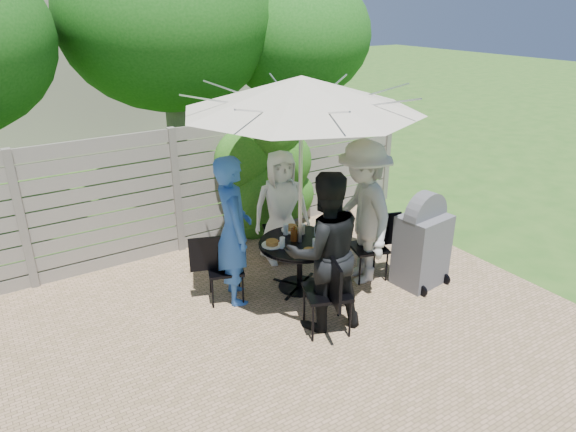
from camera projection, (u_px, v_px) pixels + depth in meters
backyard_envelope at (63, 38)px, 12.34m from camera, size 60.00×60.00×5.00m
patio_table at (300, 256)px, 6.46m from camera, size 1.24×1.24×0.66m
umbrella at (301, 94)px, 5.67m from camera, size 3.39×3.39×2.68m
chair_back at (279, 239)px, 7.39m from camera, size 0.52×0.65×0.85m
person_back at (281, 207)px, 7.05m from camera, size 0.89×0.70×1.61m
chair_left at (225, 281)px, 6.27m from camera, size 0.67×0.54×0.87m
person_left at (233, 231)px, 6.05m from camera, size 0.60×0.77×1.84m
chair_front at (327, 308)px, 5.67m from camera, size 0.62×0.76×1.00m
person_front at (324, 252)px, 5.55m from camera, size 1.05×0.91×1.84m
chair_right at (369, 259)px, 6.79m from camera, size 0.69×0.54×0.90m
person_right at (362, 213)px, 6.49m from camera, size 1.00×1.37×1.90m
plate_back at (291, 229)px, 6.69m from camera, size 0.26×0.26×0.06m
plate_left at (272, 244)px, 6.27m from camera, size 0.26×0.26×0.06m
plate_front at (310, 252)px, 6.05m from camera, size 0.26×0.26×0.06m
plate_right at (327, 236)px, 6.47m from camera, size 0.26×0.26×0.06m
glass_back at (286, 229)px, 6.55m from camera, size 0.07×0.07×0.14m
glass_left at (282, 243)px, 6.19m from camera, size 0.07×0.07×0.14m
glass_front at (315, 244)px, 6.15m from camera, size 0.07×0.07×0.14m
glass_right at (317, 231)px, 6.51m from camera, size 0.07×0.07×0.14m
syrup_jug at (294, 235)px, 6.37m from camera, size 0.09×0.09×0.16m
coffee_cup at (302, 229)px, 6.58m from camera, size 0.08×0.08×0.12m
bbq_grill at (422, 243)px, 6.53m from camera, size 0.67×0.54×1.27m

